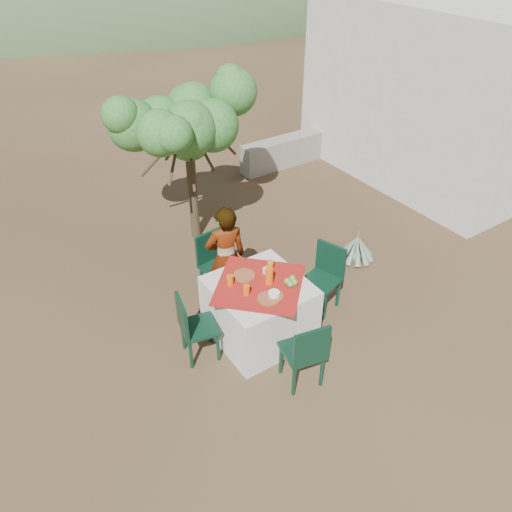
{
  "coord_description": "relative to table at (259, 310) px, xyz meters",
  "views": [
    {
      "loc": [
        -2.24,
        -3.82,
        4.24
      ],
      "look_at": [
        0.41,
        0.16,
        0.82
      ],
      "focal_mm": 35.0,
      "sensor_mm": 36.0,
      "label": 1
    }
  ],
  "objects": [
    {
      "name": "napkin_holder",
      "position": [
        0.17,
        0.13,
        0.42
      ],
      "size": [
        0.07,
        0.04,
        0.08
      ],
      "primitive_type": "cube",
      "rotation": [
        0.0,
        0.0,
        0.09
      ],
      "color": "white",
      "rests_on": "table"
    },
    {
      "name": "jar_right",
      "position": [
        0.27,
        0.17,
        0.44
      ],
      "size": [
        0.07,
        0.07,
        0.11
      ],
      "primitive_type": "cylinder",
      "color": "orange",
      "rests_on": "table"
    },
    {
      "name": "person",
      "position": [
        -0.01,
        0.72,
        0.32
      ],
      "size": [
        0.57,
        0.44,
        1.39
      ],
      "primitive_type": "imported",
      "rotation": [
        0.0,
        0.0,
        2.91
      ],
      "color": "#8C6651",
      "rests_on": "ground"
    },
    {
      "name": "glass_far",
      "position": [
        -0.27,
        0.18,
        0.44
      ],
      "size": [
        0.07,
        0.07,
        0.12
      ],
      "primitive_type": "cylinder",
      "color": "orange",
      "rests_on": "table"
    },
    {
      "name": "bowl_plate",
      "position": [
        0.01,
        -0.26,
        0.39
      ],
      "size": [
        0.2,
        0.2,
        0.01
      ],
      "primitive_type": "cylinder",
      "color": "brown",
      "rests_on": "table"
    },
    {
      "name": "jar_left",
      "position": [
        0.26,
        0.15,
        0.43
      ],
      "size": [
        0.06,
        0.06,
        0.09
      ],
      "primitive_type": "cylinder",
      "color": "orange",
      "rests_on": "table"
    },
    {
      "name": "stone_wall",
      "position": [
        3.41,
        3.64,
        -0.1
      ],
      "size": [
        2.6,
        0.35,
        0.55
      ],
      "primitive_type": "cube",
      "color": "gray",
      "rests_on": "ground"
    },
    {
      "name": "plate_near",
      "position": [
        -0.06,
        -0.27,
        0.39
      ],
      "size": [
        0.25,
        0.25,
        0.01
      ],
      "primitive_type": "cylinder",
      "color": "brown",
      "rests_on": "table"
    },
    {
      "name": "chair_near",
      "position": [
        -0.03,
        -0.89,
        0.1
      ],
      "size": [
        0.47,
        0.47,
        0.87
      ],
      "rotation": [
        0.0,
        0.0,
        2.94
      ],
      "color": "black",
      "rests_on": "ground"
    },
    {
      "name": "juice_pitcher",
      "position": [
        0.1,
        -0.04,
        0.48
      ],
      "size": [
        0.09,
        0.09,
        0.2
      ],
      "primitive_type": "cylinder",
      "color": "orange",
      "rests_on": "table"
    },
    {
      "name": "white_bowl",
      "position": [
        0.01,
        -0.26,
        0.42
      ],
      "size": [
        0.13,
        0.13,
        0.05
      ],
      "primitive_type": "cylinder",
      "color": "white",
      "rests_on": "bowl_plate"
    },
    {
      "name": "guesthouse",
      "position": [
        5.41,
        2.04,
        1.12
      ],
      "size": [
        3.2,
        4.2,
        3.0
      ],
      "primitive_type": "cube",
      "color": "silver",
      "rests_on": "ground"
    },
    {
      "name": "shrub_tree",
      "position": [
        0.45,
        2.39,
        1.32
      ],
      "size": [
        1.82,
        1.79,
        2.15
      ],
      "color": "#4A3A25",
      "rests_on": "ground"
    },
    {
      "name": "ground",
      "position": [
        -0.19,
        0.24,
        -0.38
      ],
      "size": [
        160.0,
        160.0,
        0.0
      ],
      "primitive_type": "plane",
      "color": "#382619",
      "rests_on": "ground"
    },
    {
      "name": "plate_far",
      "position": [
        -0.06,
        0.22,
        0.39
      ],
      "size": [
        0.26,
        0.26,
        0.01
      ],
      "primitive_type": "cylinder",
      "color": "brown",
      "rests_on": "table"
    },
    {
      "name": "agave",
      "position": [
        2.02,
        0.51,
        -0.19
      ],
      "size": [
        0.52,
        0.53,
        0.56
      ],
      "rotation": [
        0.0,
        0.0,
        -0.29
      ],
      "color": "slate",
      "rests_on": "ground"
    },
    {
      "name": "chair_far",
      "position": [
        -0.02,
        0.98,
        0.11
      ],
      "size": [
        0.45,
        0.45,
        0.88
      ],
      "rotation": [
        0.0,
        0.0,
        0.13
      ],
      "color": "black",
      "rests_on": "ground"
    },
    {
      "name": "chair_left",
      "position": [
        -0.8,
        0.11,
        0.09
      ],
      "size": [
        0.46,
        0.46,
        0.84
      ],
      "rotation": [
        0.0,
        0.0,
        1.37
      ],
      "color": "black",
      "rests_on": "ground"
    },
    {
      "name": "table",
      "position": [
        0.0,
        0.0,
        0.0
      ],
      "size": [
        1.3,
        1.3,
        0.76
      ],
      "color": "white",
      "rests_on": "ground"
    },
    {
      "name": "chair_right",
      "position": [
        0.98,
        0.0,
        0.1
      ],
      "size": [
        0.51,
        0.51,
        0.87
      ],
      "rotation": [
        0.0,
        0.0,
        5.03
      ],
      "color": "black",
      "rests_on": "ground"
    },
    {
      "name": "glass_near",
      "position": [
        -0.22,
        -0.07,
        0.44
      ],
      "size": [
        0.07,
        0.07,
        0.12
      ],
      "primitive_type": "cylinder",
      "color": "orange",
      "rests_on": "table"
    },
    {
      "name": "fruit_cluster",
      "position": [
        0.29,
        -0.2,
        0.42
      ],
      "size": [
        0.15,
        0.14,
        0.08
      ],
      "color": "#639D39",
      "rests_on": "table"
    }
  ]
}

